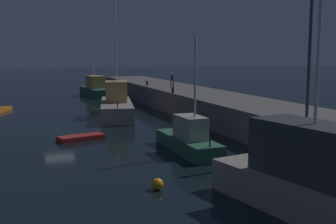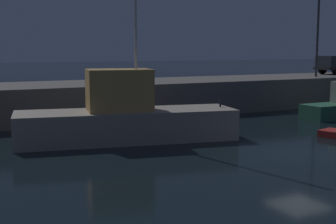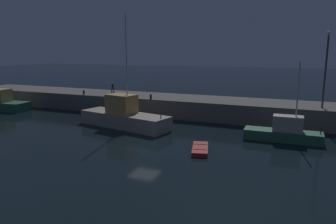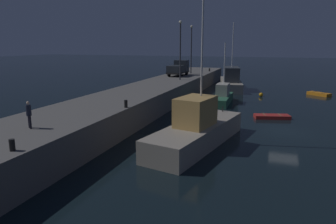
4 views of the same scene
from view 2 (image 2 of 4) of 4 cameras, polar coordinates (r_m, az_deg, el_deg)
ground_plane at (r=22.77m, az=15.67°, el=-4.85°), size 320.00×320.00×0.00m
pier_quay at (r=35.82m, az=-1.92°, el=1.86°), size 79.38×7.04×2.43m
fishing_trawler_red at (r=24.84m, az=-5.19°, el=-0.70°), size 11.84×5.41×12.80m
lamp_post_west at (r=43.20m, az=17.71°, el=10.59°), size 0.44×0.44×8.43m
bollard_west at (r=30.64m, az=-8.84°, el=3.67°), size 0.28×0.28×0.63m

